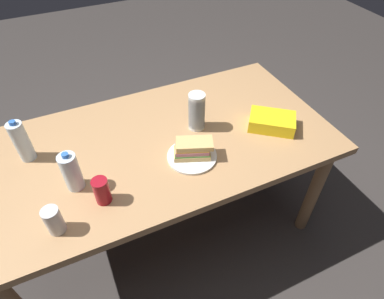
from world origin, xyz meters
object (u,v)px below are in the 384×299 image
(paper_plate, at_px, (192,156))
(water_bottle_tall, at_px, (71,172))
(dining_table, at_px, (159,154))
(soda_can_red, at_px, (102,191))
(plastic_cup_stack, at_px, (197,112))
(chip_bag, at_px, (272,122))
(sandwich, at_px, (193,149))
(soda_can_silver, at_px, (54,220))
(water_bottle_spare, at_px, (22,141))

(paper_plate, xyz_separation_m, water_bottle_tall, (-0.53, 0.05, 0.09))
(dining_table, relative_size, soda_can_red, 14.42)
(water_bottle_tall, relative_size, plastic_cup_stack, 0.97)
(chip_bag, relative_size, plastic_cup_stack, 1.13)
(soda_can_red, height_order, plastic_cup_stack, plastic_cup_stack)
(paper_plate, xyz_separation_m, sandwich, (0.00, 0.00, 0.05))
(sandwich, relative_size, soda_can_silver, 1.68)
(chip_bag, distance_m, water_bottle_spare, 1.21)
(sandwich, height_order, chip_bag, sandwich)
(chip_bag, relative_size, water_bottle_spare, 1.04)
(soda_can_red, distance_m, soda_can_silver, 0.21)
(sandwich, height_order, plastic_cup_stack, plastic_cup_stack)
(paper_plate, bearing_deg, soda_can_silver, -167.50)
(chip_bag, height_order, water_bottle_spare, water_bottle_spare)
(sandwich, distance_m, plastic_cup_stack, 0.22)
(dining_table, relative_size, sandwich, 8.60)
(sandwich, distance_m, water_bottle_spare, 0.78)
(dining_table, bearing_deg, water_bottle_tall, -164.10)
(paper_plate, relative_size, plastic_cup_stack, 1.16)
(dining_table, distance_m, soda_can_red, 0.44)
(paper_plate, height_order, sandwich, sandwich)
(water_bottle_spare, height_order, soda_can_silver, water_bottle_spare)
(paper_plate, relative_size, soda_can_silver, 1.93)
(water_bottle_spare, bearing_deg, plastic_cup_stack, -8.98)
(soda_can_red, bearing_deg, water_bottle_spare, 123.68)
(sandwich, bearing_deg, paper_plate, -174.90)
(paper_plate, distance_m, water_bottle_spare, 0.78)
(dining_table, distance_m, sandwich, 0.25)
(chip_bag, bearing_deg, plastic_cup_stack, 13.18)
(plastic_cup_stack, relative_size, soda_can_silver, 1.66)
(soda_can_red, bearing_deg, soda_can_silver, -161.76)
(water_bottle_tall, bearing_deg, dining_table, 15.90)
(plastic_cup_stack, bearing_deg, paper_plate, -120.76)
(chip_bag, xyz_separation_m, water_bottle_spare, (-1.17, 0.29, 0.07))
(soda_can_red, distance_m, plastic_cup_stack, 0.61)
(dining_table, height_order, soda_can_red, soda_can_red)
(dining_table, relative_size, water_bottle_spare, 7.98)
(water_bottle_spare, bearing_deg, soda_can_silver, -81.77)
(soda_can_red, height_order, water_bottle_spare, water_bottle_spare)
(soda_can_silver, bearing_deg, sandwich, 12.45)
(sandwich, xyz_separation_m, water_bottle_tall, (-0.53, 0.05, 0.04))
(dining_table, xyz_separation_m, paper_plate, (0.11, -0.17, 0.09))
(sandwich, relative_size, chip_bag, 0.89)
(plastic_cup_stack, xyz_separation_m, soda_can_silver, (-0.75, -0.33, -0.04))
(chip_bag, bearing_deg, soda_can_silver, 46.45)
(soda_can_red, bearing_deg, plastic_cup_stack, 25.78)
(soda_can_silver, bearing_deg, dining_table, 30.58)
(water_bottle_tall, relative_size, water_bottle_spare, 0.89)
(soda_can_silver, bearing_deg, chip_bag, 8.77)
(soda_can_red, bearing_deg, paper_plate, 9.83)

